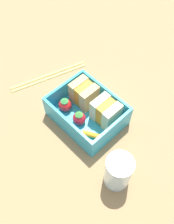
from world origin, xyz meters
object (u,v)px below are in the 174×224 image
object	(u,v)px
drinking_glass	(118,172)
sandwich_left	(84,94)
strawberry_far_left	(65,105)
strawberry_left	(79,118)
carrot_stick_far_left	(93,135)
sandwich_center_left	(106,112)
chopstick_pair	(49,76)

from	to	relation	value
drinking_glass	sandwich_left	bearing A→B (deg)	155.42
strawberry_far_left	drinking_glass	distance (cm)	19.93
sandwich_left	strawberry_left	world-z (taller)	sandwich_left
strawberry_left	carrot_stick_far_left	size ratio (longest dim) A/B	0.79
sandwich_center_left	carrot_stick_far_left	xyz separation A→B (cm)	(1.28, -5.30, -2.27)
sandwich_center_left	strawberry_far_left	size ratio (longest dim) A/B	1.57
strawberry_far_left	chopstick_pair	size ratio (longest dim) A/B	0.18
sandwich_left	sandwich_center_left	bearing A→B (deg)	0.00
carrot_stick_far_left	chopstick_pair	size ratio (longest dim) A/B	0.23
sandwich_center_left	strawberry_left	distance (cm)	6.14
sandwich_left	strawberry_left	size ratio (longest dim) A/B	1.60
strawberry_left	chopstick_pair	xyz separation A→B (cm)	(-16.24, 4.23, -2.47)
strawberry_left	chopstick_pair	distance (cm)	16.97
sandwich_center_left	carrot_stick_far_left	size ratio (longest dim) A/B	1.26
sandwich_center_left	drinking_glass	distance (cm)	13.89
strawberry_far_left	chopstick_pair	xyz separation A→B (cm)	(-11.41, 4.12, -2.50)
chopstick_pair	sandwich_center_left	bearing A→B (deg)	1.73
carrot_stick_far_left	sandwich_left	bearing A→B (deg)	147.30
drinking_glass	carrot_stick_far_left	bearing A→B (deg)	163.14
strawberry_left	chopstick_pair	world-z (taller)	strawberry_left
sandwich_left	carrot_stick_far_left	xyz separation A→B (cm)	(8.26, -5.30, -2.27)
carrot_stick_far_left	drinking_glass	bearing A→B (deg)	-16.86
carrot_stick_far_left	drinking_glass	size ratio (longest dim) A/B	0.54
strawberry_left	chopstick_pair	size ratio (longest dim) A/B	0.18
sandwich_left	drinking_glass	size ratio (longest dim) A/B	0.67
sandwich_left	sandwich_center_left	xyz separation A→B (cm)	(6.98, 0.00, 0.00)
strawberry_left	drinking_glass	size ratio (longest dim) A/B	0.42
chopstick_pair	drinking_glass	xyz separation A→B (cm)	(30.97, -7.69, 3.91)
sandwich_center_left	carrot_stick_far_left	distance (cm)	5.91
sandwich_center_left	strawberry_left	world-z (taller)	sandwich_center_left
sandwich_center_left	strawberry_left	size ratio (longest dim) A/B	1.60
sandwich_left	carrot_stick_far_left	size ratio (longest dim) A/B	1.26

